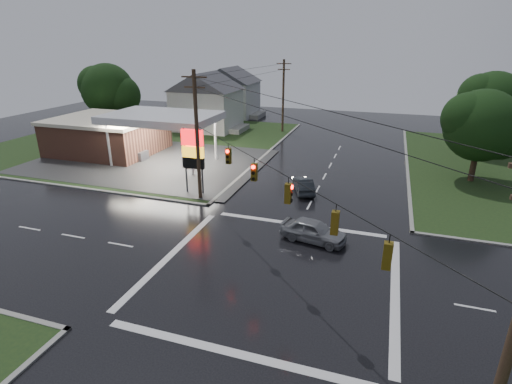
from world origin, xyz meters
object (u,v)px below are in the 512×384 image
(gas_station, at_px, (115,133))
(tree_ne_near, at_px, (483,126))
(pylon_sign, at_px, (193,151))
(utility_pole_n, at_px, (283,95))
(utility_pole_nw, at_px, (197,135))
(tree_nw_behind, at_px, (109,90))
(car_north, at_px, (303,185))
(house_near, at_px, (207,101))
(tree_ne_far, at_px, (493,103))
(house_far, at_px, (230,91))
(car_crossing, at_px, (313,231))
(car_pump, at_px, (193,159))

(gas_station, distance_m, tree_ne_near, 40.00)
(pylon_sign, distance_m, utility_pole_n, 27.56)
(utility_pole_nw, relative_size, tree_nw_behind, 1.10)
(pylon_sign, xyz_separation_m, tree_nw_behind, (-23.34, 19.49, 2.17))
(pylon_sign, distance_m, tree_nw_behind, 30.49)
(utility_pole_nw, height_order, utility_pole_n, utility_pole_nw)
(pylon_sign, xyz_separation_m, car_north, (9.34, 3.35, -3.32))
(house_near, relative_size, tree_ne_far, 1.13)
(house_far, relative_size, tree_ne_far, 1.13)
(house_far, distance_m, tree_ne_near, 44.50)
(utility_pole_nw, distance_m, car_crossing, 12.96)
(utility_pole_nw, relative_size, car_crossing, 2.38)
(tree_nw_behind, relative_size, tree_ne_far, 1.02)
(tree_nw_behind, distance_m, car_pump, 22.86)
(pylon_sign, distance_m, car_crossing, 13.69)
(utility_pole_nw, distance_m, tree_ne_near, 26.74)
(utility_pole_nw, bearing_deg, car_north, 27.57)
(tree_nw_behind, xyz_separation_m, car_pump, (19.06, -11.32, -5.57))
(car_pump, bearing_deg, tree_ne_far, 2.08)
(pylon_sign, bearing_deg, car_north, 19.75)
(utility_pole_n, relative_size, house_near, 0.95)
(utility_pole_n, bearing_deg, car_crossing, -71.73)
(tree_ne_near, bearing_deg, utility_pole_n, 145.90)
(car_north, height_order, car_crossing, car_crossing)
(pylon_sign, distance_m, house_far, 39.21)
(gas_station, relative_size, tree_ne_near, 2.92)
(gas_station, bearing_deg, utility_pole_n, 48.53)
(car_crossing, bearing_deg, gas_station, 72.33)
(utility_pole_n, bearing_deg, tree_ne_near, -34.10)
(utility_pole_n, bearing_deg, house_far, 141.23)
(tree_ne_near, height_order, car_north, tree_ne_near)
(tree_ne_far, bearing_deg, gas_station, -161.54)
(tree_nw_behind, bearing_deg, house_far, 56.56)
(car_north, bearing_deg, tree_ne_far, -154.42)
(utility_pole_nw, height_order, car_crossing, utility_pole_nw)
(pylon_sign, bearing_deg, utility_pole_n, 87.92)
(tree_ne_far, distance_m, car_crossing, 33.63)
(gas_station, height_order, house_near, house_near)
(car_crossing, bearing_deg, utility_pole_n, 29.48)
(house_near, distance_m, house_far, 12.04)
(utility_pole_n, xyz_separation_m, house_near, (-11.45, -2.00, -1.06))
(utility_pole_nw, xyz_separation_m, tree_nw_behind, (-24.34, 20.49, 0.46))
(utility_pole_nw, relative_size, tree_ne_far, 1.12)
(car_pump, bearing_deg, car_crossing, -64.17)
(pylon_sign, bearing_deg, tree_ne_far, 40.35)
(gas_station, distance_m, tree_nw_behind, 13.63)
(car_north, bearing_deg, house_far, -80.81)
(gas_station, bearing_deg, utility_pole_nw, -32.23)
(utility_pole_nw, height_order, tree_nw_behind, utility_pole_nw)
(utility_pole_nw, xyz_separation_m, house_near, (-11.45, 26.50, -1.32))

